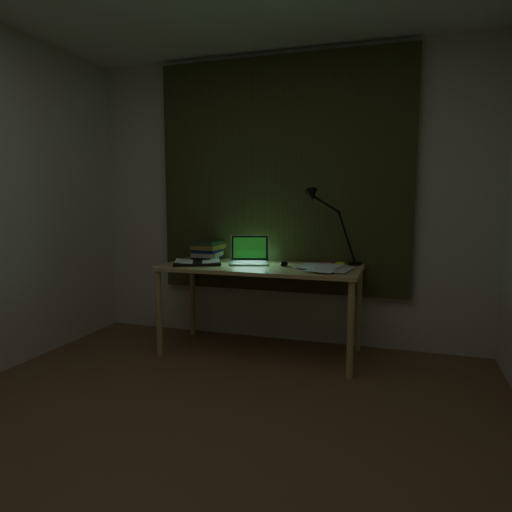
{
  "coord_description": "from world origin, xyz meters",
  "views": [
    {
      "loc": [
        1.01,
        -1.89,
        1.26
      ],
      "look_at": [
        -0.06,
        1.45,
        0.82
      ],
      "focal_mm": 32.0,
      "sensor_mm": 36.0,
      "label": 1
    }
  ],
  "objects": [
    {
      "name": "curtain",
      "position": [
        0.0,
        1.96,
        1.45
      ],
      "size": [
        2.2,
        0.06,
        2.0
      ],
      "primitive_type": "cube",
      "color": "#2D3219",
      "rests_on": "wall_back"
    },
    {
      "name": "wall_back",
      "position": [
        0.0,
        2.0,
        1.25
      ],
      "size": [
        3.5,
        0.0,
        2.5
      ],
      "primitive_type": "cube",
      "color": "silver",
      "rests_on": "ground"
    },
    {
      "name": "book_stack",
      "position": [
        -0.61,
        1.77,
        0.81
      ],
      "size": [
        0.23,
        0.27,
        0.18
      ],
      "primitive_type": null,
      "rotation": [
        0.0,
        0.0,
        -0.04
      ],
      "color": "silver",
      "rests_on": "desk"
    },
    {
      "name": "desk_lamp",
      "position": [
        0.65,
        1.85,
        1.02
      ],
      "size": [
        0.4,
        0.31,
        0.58
      ],
      "primitive_type": null,
      "rotation": [
        0.0,
        0.0,
        0.02
      ],
      "color": "black",
      "rests_on": "desk"
    },
    {
      "name": "mouse",
      "position": [
        0.12,
        1.61,
        0.75
      ],
      "size": [
        0.07,
        0.1,
        0.04
      ],
      "primitive_type": "ellipsoid",
      "rotation": [
        0.0,
        0.0,
        0.03
      ],
      "color": "black",
      "rests_on": "desk"
    },
    {
      "name": "floor",
      "position": [
        0.0,
        0.0,
        0.0
      ],
      "size": [
        3.5,
        4.0,
        0.0
      ],
      "primitive_type": "cube",
      "color": "brown",
      "rests_on": "ground"
    },
    {
      "name": "laptop",
      "position": [
        -0.18,
        1.63,
        0.84
      ],
      "size": [
        0.41,
        0.44,
        0.23
      ],
      "primitive_type": null,
      "rotation": [
        0.0,
        0.0,
        0.29
      ],
      "color": "#ACABB0",
      "rests_on": "desk"
    },
    {
      "name": "loose_papers",
      "position": [
        0.44,
        1.57,
        0.74
      ],
      "size": [
        0.46,
        0.47,
        0.02
      ],
      "primitive_type": null,
      "rotation": [
        0.0,
        0.0,
        -0.35
      ],
      "color": "silver",
      "rests_on": "desk"
    },
    {
      "name": "open_textbook",
      "position": [
        -0.58,
        1.49,
        0.74
      ],
      "size": [
        0.46,
        0.4,
        0.03
      ],
      "primitive_type": null,
      "rotation": [
        0.0,
        0.0,
        0.42
      ],
      "color": "silver",
      "rests_on": "desk"
    },
    {
      "name": "desk",
      "position": [
        -0.06,
        1.57,
        0.36
      ],
      "size": [
        1.59,
        0.7,
        0.73
      ],
      "primitive_type": null,
      "color": "#DAB475",
      "rests_on": "floor"
    },
    {
      "name": "sticky_yellow",
      "position": [
        0.54,
        1.84,
        0.73
      ],
      "size": [
        0.08,
        0.08,
        0.02
      ],
      "primitive_type": "cube",
      "rotation": [
        0.0,
        0.0,
        -0.08
      ],
      "color": "#FFF735",
      "rests_on": "desk"
    },
    {
      "name": "sticky_pink",
      "position": [
        0.45,
        1.77,
        0.74
      ],
      "size": [
        0.09,
        0.09,
        0.02
      ],
      "primitive_type": "cube",
      "rotation": [
        0.0,
        0.0,
        -0.11
      ],
      "color": "#FD62B9",
      "rests_on": "desk"
    }
  ]
}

